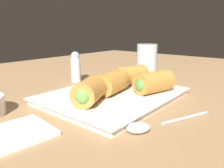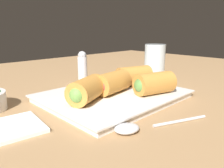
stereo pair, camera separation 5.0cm
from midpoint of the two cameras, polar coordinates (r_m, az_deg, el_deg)
The scene contains 10 objects.
table_surface at distance 45.60cm, azimuth 0.58°, elevation -6.15°, with size 180.00×140.00×2.00cm.
serving_plate at distance 47.58cm, azimuth 3.01°, elevation -3.05°, with size 28.84×22.86×1.50cm.
roll_front_left at distance 45.71cm, azimuth 3.02°, elevation 0.18°, with size 9.28×5.88×4.59cm.
roll_front_right at distance 40.47cm, azimuth -3.37°, elevation -1.69°, with size 9.36×7.54×4.59cm.
roll_back_left at distance 53.11cm, azimuth 8.03°, elevation 2.05°, with size 9.35×6.75×4.59cm.
roll_back_right at distance 46.68cm, azimuth 13.67°, elevation 0.09°, with size 9.35×6.71×4.59cm.
spoon at distance 33.61cm, azimuth 10.43°, elevation -11.17°, with size 16.13×7.93×1.33cm.
napkin at distance 35.84cm, azimuth -22.66°, elevation -10.96°, with size 11.47×10.09×0.60cm.
drinking_glass at distance 66.70cm, azimuth 13.20°, elevation 5.57°, with size 6.07×6.07×10.50cm.
salt_shaker at distance 63.44cm, azimuth -5.49°, elevation 4.65°, with size 2.72×2.72×8.69cm.
Camera 2 is at (-28.45, -32.13, 16.91)cm, focal length 35.00 mm.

